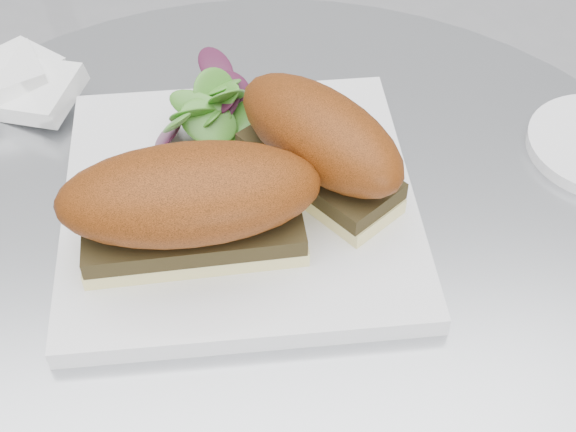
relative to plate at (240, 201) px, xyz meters
name	(u,v)px	position (x,y,z in m)	size (l,w,h in m)	color
plate	(240,201)	(0.00, 0.00, 0.00)	(0.26, 0.26, 0.02)	white
sandwich_left	(190,203)	(-0.03, -0.05, 0.05)	(0.18, 0.09, 0.08)	#D1C783
sandwich_right	(320,143)	(0.06, 0.00, 0.05)	(0.14, 0.16, 0.08)	#D1C783
salad	(209,103)	(-0.02, 0.08, 0.03)	(0.10, 0.10, 0.05)	#559B33
napkin	(20,94)	(-0.18, 0.14, 0.00)	(0.10, 0.10, 0.02)	white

